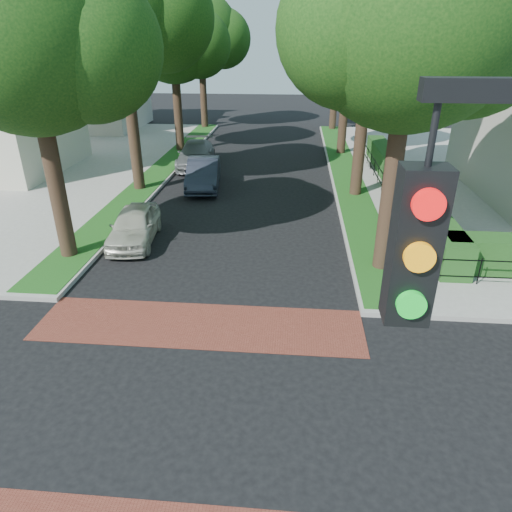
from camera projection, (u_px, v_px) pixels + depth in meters
The scene contains 18 objects.
ground at pixel (170, 410), 9.74m from camera, with size 120.00×120.00×0.00m, color black.
crosswalk_far at pixel (200, 325), 12.62m from camera, with size 9.00×2.20×0.01m, color maroon.
grass_strip_ne at pixel (346, 172), 26.40m from camera, with size 1.60×29.80×0.02m, color #154513.
grass_strip_nw at pixel (163, 168), 27.25m from camera, with size 1.60×29.80×0.02m, color #154513.
tree_right_near at pixel (415, 20), 12.50m from camera, with size 7.75×6.67×10.66m.
tree_right_mid at pixel (374, 17), 19.54m from camera, with size 8.25×7.09×11.22m.
tree_right_far at pixel (351, 42), 28.06m from camera, with size 7.25×6.23×9.74m.
tree_right_back at pixel (340, 36), 35.99m from camera, with size 7.50×6.45×10.20m.
tree_left_near at pixel (34, 34), 13.51m from camera, with size 7.50×6.45×10.20m.
tree_left_mid at pixel (124, 8), 20.23m from camera, with size 8.00×6.88×11.48m.
tree_left_far at pixel (175, 39), 28.82m from camera, with size 7.00×6.02×9.86m.
tree_left_back at pixel (202, 34), 36.79m from camera, with size 7.75×6.66×10.44m.
hedge_main_road at pixel (402, 183), 22.29m from camera, with size 1.00×18.00×1.20m, color #214618.
fence_main_road at pixel (385, 186), 22.41m from camera, with size 0.06×18.00×0.90m, color black, non-canonical shape.
house_left_far at pixel (80, 66), 37.50m from camera, with size 10.00×9.00×10.14m.
parked_car_front at pixel (134, 226), 17.48m from camera, with size 1.59×3.96×1.35m, color beige.
parked_car_middle at pixel (203, 174), 23.83m from camera, with size 1.60×4.59×1.51m, color #222733.
parked_car_rear at pixel (196, 154), 27.84m from camera, with size 2.04×5.02×1.46m, color slate.
Camera 1 is at (2.47, -7.17, 7.19)m, focal length 32.00 mm.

